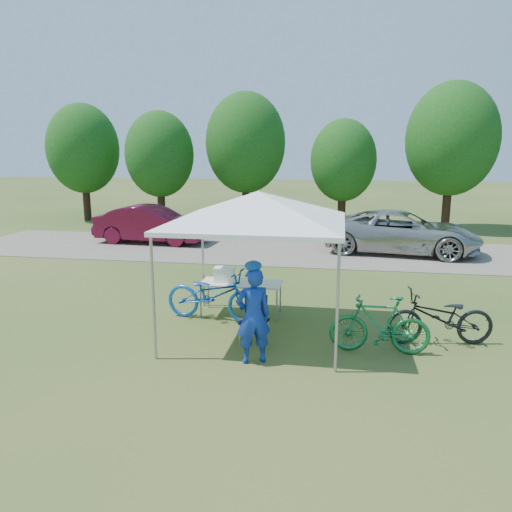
% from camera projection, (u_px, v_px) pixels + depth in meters
% --- Properties ---
extents(ground, '(100.00, 100.00, 0.00)m').
position_uv_depth(ground, '(258.00, 333.00, 9.64)').
color(ground, '#2D5119').
rests_on(ground, ground).
extents(gravel_strip, '(24.00, 5.00, 0.02)m').
position_uv_depth(gravel_strip, '(296.00, 251.00, 17.34)').
color(gravel_strip, gray).
rests_on(gravel_strip, ground).
extents(canopy, '(4.53, 4.53, 3.00)m').
position_uv_depth(canopy, '(258.00, 195.00, 9.08)').
color(canopy, '#A5A5AA').
rests_on(canopy, ground).
extents(treeline, '(24.89, 4.28, 6.30)m').
position_uv_depth(treeline, '(303.00, 148.00, 22.48)').
color(treeline, '#382314').
rests_on(treeline, ground).
extents(folding_table, '(1.71, 0.71, 0.70)m').
position_uv_depth(folding_table, '(241.00, 284.00, 10.61)').
color(folding_table, white).
rests_on(folding_table, ground).
extents(folding_chair, '(0.53, 0.55, 0.87)m').
position_uv_depth(folding_chair, '(255.00, 314.00, 9.13)').
color(folding_chair, black).
rests_on(folding_chair, ground).
extents(cooler, '(0.43, 0.29, 0.31)m').
position_uv_depth(cooler, '(225.00, 274.00, 10.63)').
color(cooler, white).
rests_on(cooler, folding_table).
extents(ice_cream_cup, '(0.07, 0.07, 0.05)m').
position_uv_depth(ice_cream_cup, '(255.00, 282.00, 10.49)').
color(ice_cream_cup, gold).
rests_on(ice_cream_cup, folding_table).
extents(cyclist, '(0.69, 0.59, 1.61)m').
position_uv_depth(cyclist, '(253.00, 316.00, 8.15)').
color(cyclist, '#13339E').
rests_on(cyclist, ground).
extents(bike_blue, '(2.13, 0.99, 1.08)m').
position_uv_depth(bike_blue, '(213.00, 295.00, 10.27)').
color(bike_blue, blue).
rests_on(bike_blue, ground).
extents(bike_green, '(1.72, 0.49, 1.03)m').
position_uv_depth(bike_green, '(380.00, 325.00, 8.59)').
color(bike_green, '#18703D').
rests_on(bike_green, ground).
extents(bike_dark, '(2.00, 0.97, 1.01)m').
position_uv_depth(bike_dark, '(440.00, 318.00, 8.98)').
color(bike_dark, black).
rests_on(bike_dark, ground).
extents(minivan, '(5.42, 3.06, 1.43)m').
position_uv_depth(minivan, '(402.00, 232.00, 16.88)').
color(minivan, '#B2B1AD').
rests_on(minivan, gravel_strip).
extents(sedan, '(4.31, 1.71, 1.39)m').
position_uv_depth(sedan, '(152.00, 224.00, 18.73)').
color(sedan, '#570E25').
rests_on(sedan, gravel_strip).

